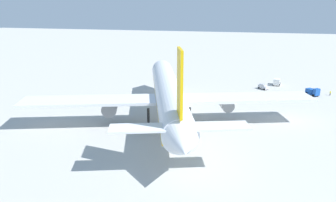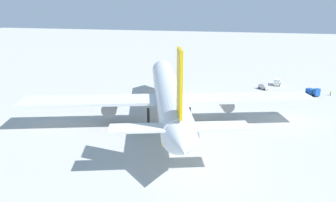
# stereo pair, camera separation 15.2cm
# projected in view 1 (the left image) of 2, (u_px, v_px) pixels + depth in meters

# --- Properties ---
(ground_plane) EXTENTS (600.00, 600.00, 0.00)m
(ground_plane) POSITION_uv_depth(u_px,v_px,m) (168.00, 119.00, 91.58)
(ground_plane) COLOR #B2B2AD
(airliner) EXTENTS (74.35, 75.57, 23.45)m
(airliner) POSITION_uv_depth(u_px,v_px,m) (168.00, 94.00, 88.23)
(airliner) COLOR silver
(airliner) RESTS_ON ground
(service_truck_0) EXTENTS (5.07, 3.08, 2.72)m
(service_truck_0) POSITION_uv_depth(u_px,v_px,m) (277.00, 82.00, 129.33)
(service_truck_0) COLOR white
(service_truck_0) RESTS_ON ground
(service_truck_1) EXTENTS (5.10, 4.45, 2.82)m
(service_truck_1) POSITION_uv_depth(u_px,v_px,m) (313.00, 92.00, 114.79)
(service_truck_1) COLOR #194CA5
(service_truck_1) RESTS_ON ground
(service_van) EXTENTS (4.23, 4.08, 1.97)m
(service_van) POSITION_uv_depth(u_px,v_px,m) (263.00, 86.00, 123.39)
(service_van) COLOR silver
(service_van) RESTS_ON ground
(ground_worker_1) EXTENTS (0.56, 0.56, 1.63)m
(ground_worker_1) POSITION_uv_depth(u_px,v_px,m) (330.00, 93.00, 115.13)
(ground_worker_1) COLOR #3F3F47
(ground_worker_1) RESTS_ON ground
(traffic_cone_1) EXTENTS (0.36, 0.36, 0.55)m
(traffic_cone_1) POSITION_uv_depth(u_px,v_px,m) (292.00, 98.00, 111.47)
(traffic_cone_1) COLOR orange
(traffic_cone_1) RESTS_ON ground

